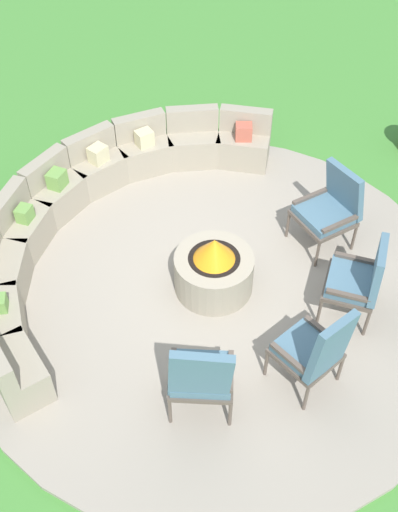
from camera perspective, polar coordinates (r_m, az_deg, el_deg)
The scene contains 8 objects.
ground_plane at distance 7.14m, azimuth 1.34°, elevation -3.13°, with size 24.00×24.00×0.00m, color #478C38.
patio_circle at distance 7.12m, azimuth 1.34°, elevation -2.97°, with size 5.64×5.64×0.06m, color #9E9384.
fire_pit at distance 6.87m, azimuth 1.39°, elevation -1.22°, with size 0.89×0.89×0.75m.
curved_stone_bench at distance 7.66m, azimuth -9.64°, elevation 4.27°, with size 5.00×2.09×0.77m.
lounge_chair_front_left at distance 5.69m, azimuth 0.18°, elevation -11.02°, with size 0.76×0.80×1.15m.
lounge_chair_front_right at distance 5.97m, azimuth 10.70°, elevation -8.52°, with size 0.68×0.70×1.13m.
lounge_chair_back_left at distance 6.67m, azimuth 14.68°, elevation -2.02°, with size 0.73×0.69×1.03m.
lounge_chair_back_right at distance 7.39m, azimuth 12.09°, elevation 4.46°, with size 0.81×0.82×1.05m.
Camera 1 is at (-3.92, -2.43, 5.45)m, focal length 43.32 mm.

